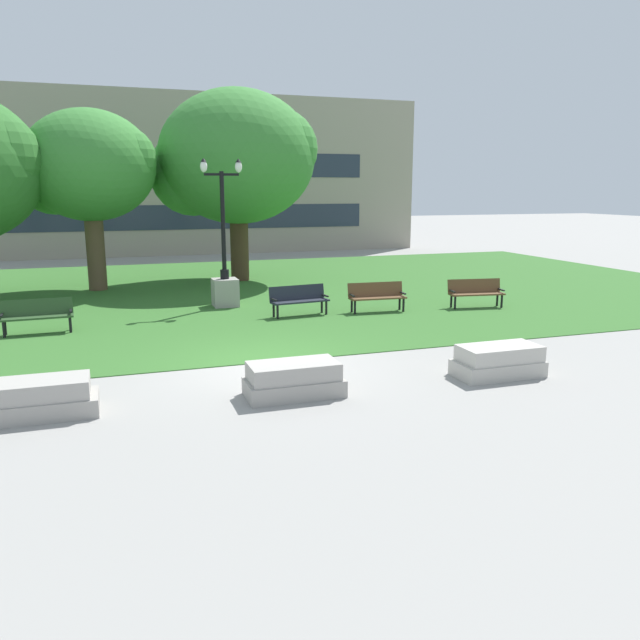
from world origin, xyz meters
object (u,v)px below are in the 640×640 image
Objects in this scene: concrete_block_center at (41,399)px; park_bench_far_left at (37,314)px; park_bench_near_left at (476,291)px; lamp_post_left at (225,277)px; concrete_block_left at (294,380)px; park_bench_far_right at (377,295)px; concrete_block_right at (498,361)px; park_bench_near_right at (299,298)px.

concrete_block_center is 0.99× the size of park_bench_far_left.
lamp_post_left is (-7.68, 2.78, 0.45)m from park_bench_near_left.
park_bench_near_left and park_bench_far_left have the same top height.
concrete_block_left is (4.36, -0.35, 0.00)m from concrete_block_center.
concrete_block_left is 0.99× the size of park_bench_far_left.
concrete_block_left is 8.71m from park_bench_far_left.
park_bench_far_left is 1.00× the size of park_bench_far_right.
park_bench_far_right is at bearing 86.86° from concrete_block_right.
park_bench_near_left is 3.36m from park_bench_far_right.
park_bench_near_left is at bearing -2.04° from park_bench_far_left.
park_bench_near_right reaches higher than concrete_block_right.
park_bench_far_right is at bearing -29.29° from lamp_post_left.
park_bench_far_left is (-9.39, 7.23, 0.23)m from concrete_block_right.
park_bench_far_left is at bearing -179.44° from park_bench_near_right.
park_bench_near_right is at bearing 174.74° from park_bench_near_left.
park_bench_near_right reaches higher than concrete_block_center.
concrete_block_right is at bearing -37.59° from park_bench_far_left.
park_bench_near_left is 1.00× the size of park_bench_near_right.
park_bench_near_left is at bearing 26.78° from concrete_block_center.
lamp_post_left is at bearing 23.05° from park_bench_far_left.
lamp_post_left reaches higher than concrete_block_left.
park_bench_near_left is at bearing -5.98° from park_bench_far_right.
lamp_post_left is at bearing 129.41° from park_bench_near_right.
park_bench_near_left is 8.18m from lamp_post_left.
concrete_block_center is 9.51m from park_bench_near_right.
lamp_post_left is at bearing 150.71° from park_bench_far_right.
concrete_block_right is at bearing -118.91° from park_bench_near_left.
lamp_post_left is (0.41, 9.42, 0.68)m from concrete_block_left.
concrete_block_left is at bearing -4.59° from concrete_block_center.
park_bench_near_left is (8.09, 6.64, 0.23)m from concrete_block_left.
lamp_post_left is at bearing 87.50° from concrete_block_left.
park_bench_near_right is at bearing -50.59° from lamp_post_left.
park_bench_far_right is at bearing 36.07° from concrete_block_center.
concrete_block_center is at bearing -84.36° from park_bench_far_left.
park_bench_near_left is (3.73, 6.76, 0.23)m from concrete_block_right.
park_bench_near_left is (12.46, 6.29, 0.23)m from concrete_block_center.
park_bench_far_right is (9.11, 6.64, 0.23)m from concrete_block_center.
park_bench_near_right is at bearing 0.56° from park_bench_far_left.
concrete_block_center is at bearing -134.13° from park_bench_near_right.
park_bench_far_right is (4.75, 6.99, 0.23)m from concrete_block_left.
concrete_block_left is 0.97× the size of park_bench_near_right.
lamp_post_left is (-3.95, 9.55, 0.68)m from concrete_block_right.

